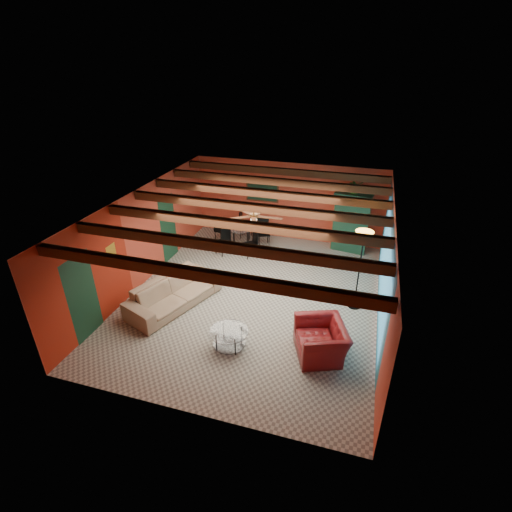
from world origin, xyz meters
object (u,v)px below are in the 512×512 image
(armchair, at_px, (321,340))
(sofa, at_px, (174,293))
(potted_plant, at_px, (355,187))
(floor_lamp, at_px, (359,270))
(vase, at_px, (240,217))
(armoire, at_px, (351,223))
(coffee_table, at_px, (229,339))
(dining_table, at_px, (241,233))

(armchair, bearing_deg, sofa, -122.82)
(potted_plant, bearing_deg, sofa, -131.18)
(floor_lamp, distance_m, vase, 4.67)
(armoire, xyz_separation_m, floor_lamp, (0.45, -3.36, 0.12))
(potted_plant, height_order, vase, potted_plant)
(sofa, bearing_deg, floor_lamp, -53.42)
(coffee_table, height_order, dining_table, dining_table)
(armchair, xyz_separation_m, floor_lamp, (0.60, 2.07, 0.70))
(armoire, bearing_deg, dining_table, -156.14)
(coffee_table, bearing_deg, floor_lamp, 43.15)
(sofa, bearing_deg, dining_table, 12.13)
(armchair, xyz_separation_m, vase, (-3.37, 4.53, 0.72))
(armoire, distance_m, potted_plant, 1.21)
(sofa, distance_m, vase, 3.88)
(dining_table, height_order, potted_plant, potted_plant)
(sofa, relative_size, potted_plant, 4.92)
(dining_table, xyz_separation_m, potted_plant, (3.52, 0.89, 1.66))
(floor_lamp, distance_m, potted_plant, 3.56)
(armchair, bearing_deg, vase, -165.19)
(coffee_table, xyz_separation_m, dining_table, (-1.38, 4.90, 0.28))
(sofa, xyz_separation_m, armoire, (4.08, 4.66, 0.58))
(armoire, relative_size, potted_plant, 3.65)
(sofa, distance_m, armoire, 6.22)
(sofa, height_order, armchair, armchair)
(sofa, height_order, armoire, armoire)
(armoire, xyz_separation_m, potted_plant, (0.00, 0.00, 1.21))
(armchair, xyz_separation_m, coffee_table, (-1.99, -0.36, -0.15))
(armchair, distance_m, coffee_table, 2.03)
(coffee_table, xyz_separation_m, floor_lamp, (2.59, 2.43, 0.85))
(dining_table, height_order, armoire, armoire)
(sofa, distance_m, dining_table, 3.81)
(sofa, xyz_separation_m, coffee_table, (1.94, -1.13, -0.15))
(armoire, height_order, potted_plant, potted_plant)
(sofa, bearing_deg, armoire, -20.62)
(floor_lamp, xyz_separation_m, vase, (-3.97, 2.47, 0.02))
(coffee_table, bearing_deg, sofa, 149.77)
(floor_lamp, bearing_deg, dining_table, 148.11)
(dining_table, distance_m, floor_lamp, 4.71)
(armoire, distance_m, floor_lamp, 3.39)
(armchair, bearing_deg, armoire, 156.62)
(vase, bearing_deg, armchair, -53.42)
(sofa, relative_size, coffee_table, 2.94)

